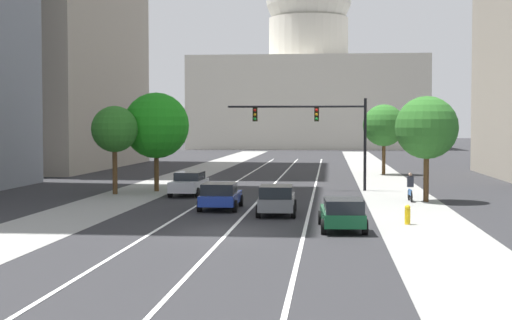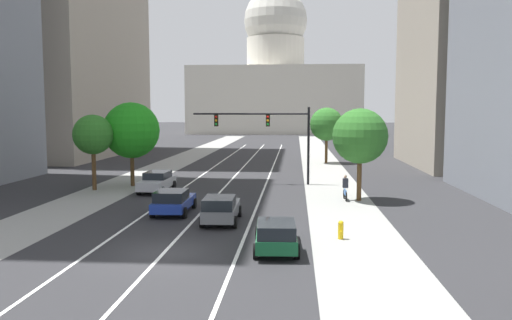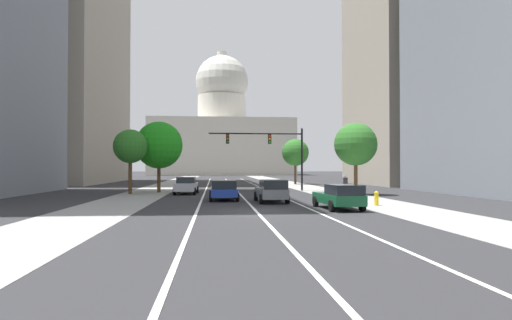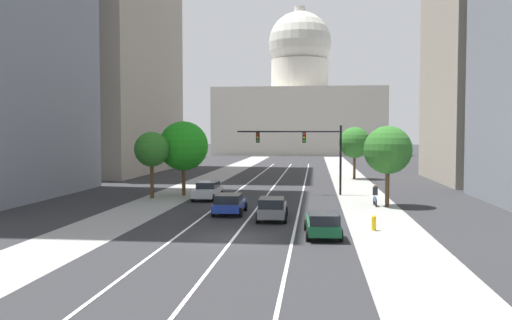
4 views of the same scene
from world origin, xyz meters
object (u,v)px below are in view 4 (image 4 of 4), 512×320
at_px(street_tree_far_right, 355,143).
at_px(car_silver, 208,190).
at_px(cyclist, 375,195).
at_px(street_tree_near_left, 183,146).
at_px(street_tree_near_right, 388,150).
at_px(car_green, 323,223).
at_px(capitol_building, 300,104).
at_px(fire_hydrant, 374,223).
at_px(car_gray, 272,208).
at_px(street_tree_mid_left, 152,150).
at_px(car_blue, 230,203).
at_px(traffic_signal_mast, 306,145).

bearing_deg(street_tree_far_right, car_silver, -122.37).
relative_size(cyclist, street_tree_far_right, 0.27).
bearing_deg(street_tree_near_left, street_tree_near_right, -17.55).
height_order(car_green, street_tree_far_right, street_tree_far_right).
bearing_deg(street_tree_near_left, car_silver, -44.27).
bearing_deg(street_tree_near_left, capitol_building, 85.71).
xyz_separation_m(capitol_building, car_green, (4.80, -119.10, -12.90)).
relative_size(fire_hydrant, street_tree_near_left, 0.13).
distance_m(car_green, fire_hydrant, 3.74).
relative_size(car_gray, street_tree_mid_left, 0.76).
relative_size(car_blue, fire_hydrant, 4.84).
xyz_separation_m(car_blue, fire_hydrant, (9.38, -5.39, -0.30)).
distance_m(car_blue, cyclist, 11.92).
xyz_separation_m(car_silver, cyclist, (13.80, -2.69, 0.06)).
height_order(cyclist, street_tree_near_right, street_tree_near_right).
bearing_deg(street_tree_far_right, street_tree_mid_left, -131.17).
distance_m(capitol_building, car_green, 119.89).
relative_size(car_silver, car_gray, 1.08).
xyz_separation_m(car_gray, fire_hydrant, (6.19, -3.04, -0.34)).
distance_m(car_green, street_tree_near_right, 14.34).
xyz_separation_m(capitol_building, street_tree_near_right, (9.93, -106.21, -9.27)).
relative_size(traffic_signal_mast, cyclist, 5.61).
height_order(car_green, street_tree_near_left, street_tree_near_left).
distance_m(car_green, street_tree_far_right, 38.17).
xyz_separation_m(fire_hydrant, street_tree_mid_left, (-17.58, 13.83, 3.79)).
bearing_deg(car_blue, cyclist, -63.52).
relative_size(fire_hydrant, street_tree_near_right, 0.15).
bearing_deg(street_tree_near_left, cyclist, -18.02).
relative_size(cyclist, street_tree_mid_left, 0.30).
relative_size(traffic_signal_mast, street_tree_mid_left, 1.66).
xyz_separation_m(street_tree_near_left, street_tree_near_right, (17.48, -5.53, -0.13)).
distance_m(capitol_building, traffic_signal_mast, 99.27).
bearing_deg(capitol_building, fire_hydrant, -86.19).
height_order(street_tree_near_left, street_tree_mid_left, street_tree_near_left).
distance_m(capitol_building, street_tree_far_right, 82.39).
xyz_separation_m(traffic_signal_mast, street_tree_mid_left, (-13.30, -4.25, -0.38)).
relative_size(car_green, fire_hydrant, 5.21).
xyz_separation_m(car_silver, street_tree_near_left, (-2.77, 2.70, 3.72)).
distance_m(car_gray, street_tree_near_left, 16.45).
relative_size(street_tree_near_left, street_tree_mid_left, 1.17).
bearing_deg(car_gray, car_blue, 52.06).
relative_size(car_silver, traffic_signal_mast, 0.49).
relative_size(capitol_building, street_tree_near_left, 6.61).
bearing_deg(traffic_signal_mast, car_blue, -111.89).
relative_size(fire_hydrant, cyclist, 0.53).
bearing_deg(street_tree_mid_left, street_tree_near_right, -9.12).
xyz_separation_m(capitol_building, car_gray, (1.60, -113.84, -12.84)).
bearing_deg(fire_hydrant, car_silver, 132.99).
height_order(fire_hydrant, street_tree_mid_left, street_tree_mid_left).
bearing_deg(car_silver, car_green, -146.88).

